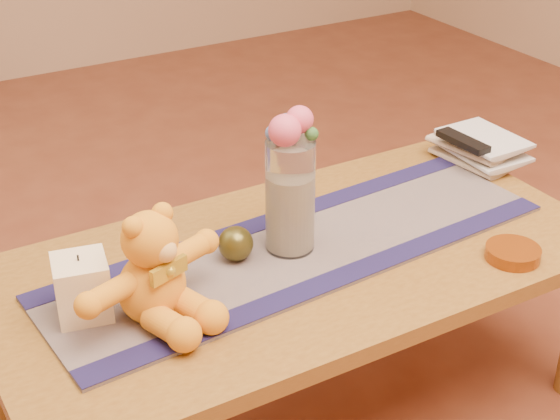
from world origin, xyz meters
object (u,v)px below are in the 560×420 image
teddy_bear (150,266)px  amber_dish (513,253)px  glass_vase (290,196)px  pillar_candle (82,287)px  bronze_ball (236,244)px  tv_remote (463,141)px  book_bottom (457,165)px

teddy_bear → amber_dish: bearing=-33.2°
teddy_bear → glass_vase: glass_vase is taller
pillar_candle → bronze_ball: (0.36, 0.03, -0.02)m
bronze_ball → tv_remote: size_ratio=0.49×
teddy_bear → pillar_candle: (-0.12, 0.07, -0.05)m
glass_vase → teddy_bear: bearing=-167.6°
tv_remote → amber_dish: 0.46m
book_bottom → teddy_bear: bearing=-174.5°
amber_dish → glass_vase: bearing=145.6°
glass_vase → bronze_ball: size_ratio=3.32×
teddy_bear → amber_dish: size_ratio=2.67×
pillar_candle → amber_dish: 0.94m
teddy_bear → pillar_candle: teddy_bear is taller
bronze_ball → pillar_candle: bearing=-175.1°
glass_vase → bronze_ball: glass_vase is taller
teddy_bear → pillar_candle: bearing=132.8°
glass_vase → book_bottom: glass_vase is taller
teddy_bear → amber_dish: (0.78, -0.20, -0.10)m
book_bottom → amber_dish: bearing=-122.2°
pillar_candle → book_bottom: size_ratio=0.56×
book_bottom → tv_remote: tv_remote is taller
pillar_candle → amber_dish: bearing=-16.6°
pillar_candle → tv_remote: bearing=7.2°
bronze_ball → book_bottom: size_ratio=0.35×
pillar_candle → glass_vase: glass_vase is taller
bronze_ball → tv_remote: 0.75m
tv_remote → bronze_ball: bearing=-175.6°
glass_vase → amber_dish: 0.51m
book_bottom → pillar_candle: bearing=-179.2°
teddy_bear → book_bottom: bearing=-6.2°
book_bottom → amber_dish: (-0.20, -0.42, 0.00)m
teddy_bear → amber_dish: teddy_bear is taller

